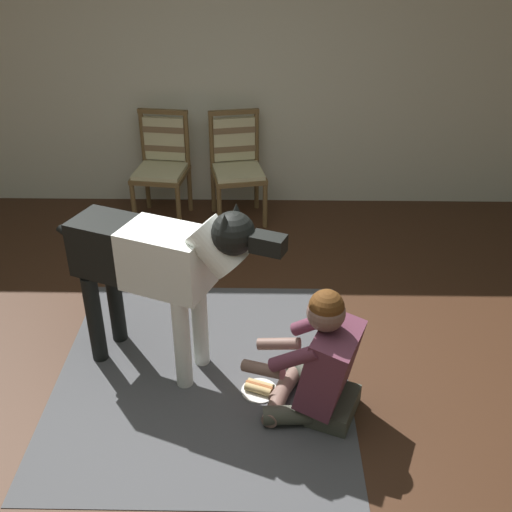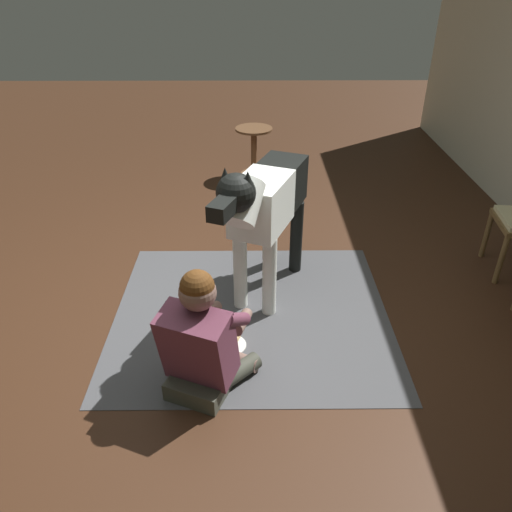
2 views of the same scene
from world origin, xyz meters
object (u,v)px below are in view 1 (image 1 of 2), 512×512
(person_sitting_on_floor, at_px, (321,364))
(hot_dog_on_plate, at_px, (259,388))
(large_dog, at_px, (158,262))
(dining_chair_left_of_pair, at_px, (162,161))
(dining_chair_right_of_pair, at_px, (237,161))

(person_sitting_on_floor, height_order, hot_dog_on_plate, person_sitting_on_floor)
(large_dog, bearing_deg, dining_chair_left_of_pair, 98.35)
(dining_chair_right_of_pair, distance_m, person_sitting_on_floor, 2.64)
(person_sitting_on_floor, bearing_deg, large_dog, 157.89)
(large_dog, height_order, hot_dog_on_plate, large_dog)
(dining_chair_right_of_pair, xyz_separation_m, person_sitting_on_floor, (0.58, -2.57, -0.20))
(dining_chair_right_of_pair, xyz_separation_m, large_dog, (-0.36, -2.19, 0.23))
(dining_chair_left_of_pair, distance_m, person_sitting_on_floor, 2.87)
(dining_chair_left_of_pair, relative_size, hot_dog_on_plate, 4.44)
(dining_chair_right_of_pair, bearing_deg, dining_chair_left_of_pair, 179.91)
(hot_dog_on_plate, bearing_deg, person_sitting_on_floor, -22.11)
(large_dog, distance_m, hot_dog_on_plate, 0.98)
(dining_chair_left_of_pair, xyz_separation_m, person_sitting_on_floor, (1.26, -2.57, -0.20))
(dining_chair_right_of_pair, relative_size, person_sitting_on_floor, 1.18)
(dining_chair_left_of_pair, bearing_deg, dining_chair_right_of_pair, -0.09)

